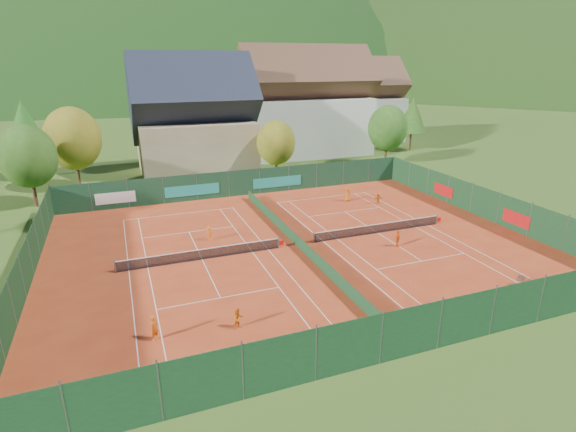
{
  "coord_description": "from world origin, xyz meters",
  "views": [
    {
      "loc": [
        -13.19,
        -32.45,
        14.93
      ],
      "look_at": [
        0.0,
        2.0,
        2.0
      ],
      "focal_mm": 28.0,
      "sensor_mm": 36.0,
      "label": 1
    }
  ],
  "objects_px": {
    "chalet": "(194,123)",
    "player_left_mid": "(238,319)",
    "hotel_block_b": "(357,106)",
    "player_left_far": "(209,233)",
    "player_left_near": "(154,328)",
    "hotel_block_a": "(305,108)",
    "player_right_far_a": "(347,194)",
    "ball_hopper": "(521,278)",
    "player_right_far_b": "(378,199)",
    "player_right_near": "(398,239)"
  },
  "relations": [
    {
      "from": "player_left_far",
      "to": "hotel_block_b",
      "type": "bearing_deg",
      "value": -119.41
    },
    {
      "from": "hotel_block_a",
      "to": "hotel_block_b",
      "type": "bearing_deg",
      "value": 29.74
    },
    {
      "from": "ball_hopper",
      "to": "player_right_near",
      "type": "xyz_separation_m",
      "value": [
        -4.07,
        8.92,
        0.16
      ]
    },
    {
      "from": "chalet",
      "to": "player_left_mid",
      "type": "relative_size",
      "value": 12.12
    },
    {
      "from": "hotel_block_a",
      "to": "player_right_far_a",
      "type": "bearing_deg",
      "value": -102.92
    },
    {
      "from": "ball_hopper",
      "to": "player_right_far_a",
      "type": "distance_m",
      "value": 21.87
    },
    {
      "from": "player_left_near",
      "to": "player_right_far_a",
      "type": "height_order",
      "value": "player_right_far_a"
    },
    {
      "from": "chalet",
      "to": "player_left_far",
      "type": "distance_m",
      "value": 27.16
    },
    {
      "from": "hotel_block_b",
      "to": "player_left_mid",
      "type": "relative_size",
      "value": 12.93
    },
    {
      "from": "player_right_far_a",
      "to": "hotel_block_a",
      "type": "bearing_deg",
      "value": -93.62
    },
    {
      "from": "hotel_block_b",
      "to": "player_left_far",
      "type": "height_order",
      "value": "hotel_block_b"
    },
    {
      "from": "ball_hopper",
      "to": "player_left_mid",
      "type": "height_order",
      "value": "player_left_mid"
    },
    {
      "from": "ball_hopper",
      "to": "player_right_far_b",
      "type": "distance_m",
      "value": 19.66
    },
    {
      "from": "player_left_mid",
      "to": "player_left_far",
      "type": "distance_m",
      "value": 14.08
    },
    {
      "from": "hotel_block_a",
      "to": "ball_hopper",
      "type": "bearing_deg",
      "value": -94.86
    },
    {
      "from": "ball_hopper",
      "to": "player_right_near",
      "type": "height_order",
      "value": "player_right_near"
    },
    {
      "from": "player_right_far_b",
      "to": "player_right_near",
      "type": "bearing_deg",
      "value": 62.61
    },
    {
      "from": "ball_hopper",
      "to": "player_left_far",
      "type": "relative_size",
      "value": 0.61
    },
    {
      "from": "ball_hopper",
      "to": "player_left_near",
      "type": "bearing_deg",
      "value": 174.29
    },
    {
      "from": "ball_hopper",
      "to": "player_right_far_b",
      "type": "bearing_deg",
      "value": 88.08
    },
    {
      "from": "hotel_block_a",
      "to": "player_left_far",
      "type": "height_order",
      "value": "hotel_block_a"
    },
    {
      "from": "chalet",
      "to": "ball_hopper",
      "type": "height_order",
      "value": "chalet"
    },
    {
      "from": "chalet",
      "to": "hotel_block_b",
      "type": "xyz_separation_m",
      "value": [
        33.0,
        14.0,
        -0.01
      ]
    },
    {
      "from": "hotel_block_a",
      "to": "player_right_near",
      "type": "relative_size",
      "value": 15.02
    },
    {
      "from": "player_left_mid",
      "to": "chalet",
      "type": "bearing_deg",
      "value": 73.34
    },
    {
      "from": "player_right_far_a",
      "to": "player_left_mid",
      "type": "bearing_deg",
      "value": 57.56
    },
    {
      "from": "hotel_block_a",
      "to": "player_right_near",
      "type": "bearing_deg",
      "value": -101.75
    },
    {
      "from": "hotel_block_a",
      "to": "ball_hopper",
      "type": "height_order",
      "value": "hotel_block_a"
    },
    {
      "from": "chalet",
      "to": "player_left_near",
      "type": "xyz_separation_m",
      "value": [
        -9.46,
        -39.71,
        -5.85
      ]
    },
    {
      "from": "chalet",
      "to": "player_right_far_a",
      "type": "distance_m",
      "value": 24.83
    },
    {
      "from": "chalet",
      "to": "player_left_mid",
      "type": "distance_m",
      "value": 40.99
    },
    {
      "from": "player_right_near",
      "to": "player_right_far_b",
      "type": "distance_m",
      "value": 11.72
    },
    {
      "from": "player_right_far_b",
      "to": "player_right_far_a",
      "type": "bearing_deg",
      "value": -42.83
    },
    {
      "from": "ball_hopper",
      "to": "hotel_block_a",
      "type": "bearing_deg",
      "value": 85.14
    },
    {
      "from": "chalet",
      "to": "player_right_far_b",
      "type": "bearing_deg",
      "value": -55.32
    },
    {
      "from": "chalet",
      "to": "player_right_near",
      "type": "distance_m",
      "value": 35.45
    },
    {
      "from": "chalet",
      "to": "player_right_far_b",
      "type": "height_order",
      "value": "chalet"
    },
    {
      "from": "player_left_near",
      "to": "hotel_block_a",
      "type": "bearing_deg",
      "value": 16.33
    },
    {
      "from": "player_left_far",
      "to": "player_right_far_b",
      "type": "bearing_deg",
      "value": -156.07
    },
    {
      "from": "hotel_block_a",
      "to": "player_left_far",
      "type": "bearing_deg",
      "value": -125.08
    },
    {
      "from": "player_left_near",
      "to": "hotel_block_b",
      "type": "bearing_deg",
      "value": 9.91
    },
    {
      "from": "hotel_block_b",
      "to": "player_left_far",
      "type": "distance_m",
      "value": 54.75
    },
    {
      "from": "player_left_near",
      "to": "player_right_far_b",
      "type": "height_order",
      "value": "player_left_near"
    },
    {
      "from": "hotel_block_a",
      "to": "player_left_near",
      "type": "relative_size",
      "value": 13.87
    },
    {
      "from": "player_left_near",
      "to": "player_left_mid",
      "type": "relative_size",
      "value": 1.17
    },
    {
      "from": "player_left_far",
      "to": "player_right_far_b",
      "type": "xyz_separation_m",
      "value": [
        19.21,
        3.74,
        -0.05
      ]
    },
    {
      "from": "chalet",
      "to": "hotel_block_a",
      "type": "xyz_separation_m",
      "value": [
        19.0,
        6.0,
        0.76
      ]
    },
    {
      "from": "hotel_block_b",
      "to": "player_left_near",
      "type": "xyz_separation_m",
      "value": [
        -42.46,
        -53.71,
        -5.84
      ]
    },
    {
      "from": "player_left_mid",
      "to": "player_right_near",
      "type": "bearing_deg",
      "value": 14.38
    },
    {
      "from": "player_right_near",
      "to": "player_left_near",
      "type": "bearing_deg",
      "value": 158.14
    }
  ]
}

